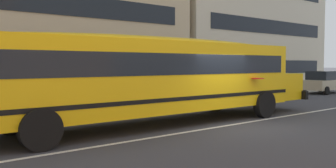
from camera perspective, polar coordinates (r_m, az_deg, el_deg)
name	(u,v)px	position (r m, az deg, el deg)	size (l,w,h in m)	color
ground_plane	(229,125)	(12.99, 9.56, -6.43)	(400.00, 400.00, 0.00)	#38383D
sidewalk_far	(118,106)	(18.64, -7.88, -3.48)	(120.00, 3.00, 0.01)	gray
lane_centreline	(229,125)	(12.98, 9.56, -6.41)	(110.00, 0.16, 0.01)	silver
school_bus	(161,73)	(12.89, -1.17, 1.77)	(13.89, 3.39, 3.10)	yellow
parked_car_silver_mid_block	(259,86)	(22.25, 14.18, -0.31)	(3.91, 1.91, 1.64)	#B7BABF
parked_car_beige_near_corner	(323,82)	(28.99, 23.22, 0.32)	(3.95, 1.99, 1.64)	#C1B28E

